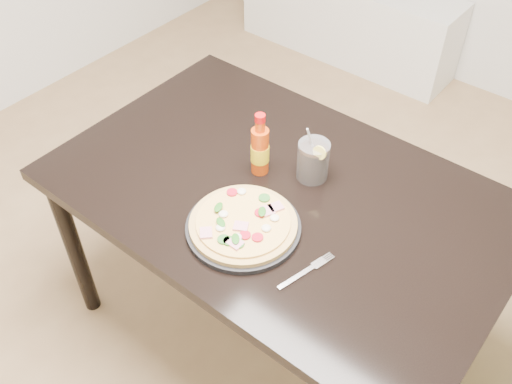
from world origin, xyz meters
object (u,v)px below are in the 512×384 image
Objects in this scene: hot_sauce_bottle at (260,150)px; media_console at (347,18)px; dining_table at (280,208)px; plate at (243,227)px; fork at (308,270)px; cola_cup at (313,161)px; pizza at (243,223)px.

media_console is at bearing 113.03° from hot_sauce_bottle.
dining_table is 4.25× the size of plate.
hot_sauce_bottle is 1.17× the size of fork.
dining_table is at bearing 154.44° from fork.
cola_cup reaches higher than plate.
plate is 0.02m from pizza.
fork is at bearing -1.76° from pizza.
hot_sauce_bottle is at bearing 160.58° from fork.
pizza is at bearing -46.44° from plate.
fork is 0.13× the size of media_console.
hot_sauce_bottle reaches higher than dining_table.
plate is at bearing -167.56° from fork.
media_console is (-0.91, 1.92, -0.42)m from dining_table.
pizza is at bearing -167.41° from fork.
fork reaches higher than dining_table.
dining_table is at bearing 94.62° from plate.
plate is at bearing -94.38° from cola_cup.
pizza is (0.00, -0.00, 0.02)m from plate.
pizza is 0.22× the size of media_console.
fork is (0.25, -0.21, 0.09)m from dining_table.
plate is at bearing -66.44° from media_console.
hot_sauce_bottle is (-0.12, 0.23, 0.08)m from plate.
dining_table is 6.43× the size of hot_sauce_bottle.
fork is at bearing -61.52° from media_console.
dining_table is at bearing -109.81° from cola_cup.
media_console is (-0.92, 2.12, -0.51)m from plate.
dining_table is 0.19m from cola_cup.
dining_table reaches higher than media_console.
fork is (0.35, -0.23, -0.08)m from hot_sauce_bottle.
dining_table is 4.55× the size of pizza.
plate is 0.27m from hot_sauce_bottle.
plate reaches higher than fork.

